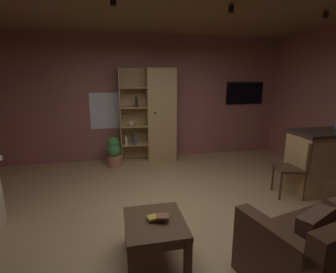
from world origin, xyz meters
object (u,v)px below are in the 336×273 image
at_px(kitchen_bar_counter, 331,161).
at_px(leather_couch, 328,248).
at_px(table_book_1, 153,218).
at_px(table_book_0, 159,216).
at_px(potted_floor_plant, 114,152).
at_px(wall_mounted_tv, 245,93).
at_px(dining_chair, 295,164).
at_px(coffee_table, 155,228).
at_px(bookshelf_cabinet, 157,116).
at_px(table_book_2, 162,216).

height_order(kitchen_bar_counter, leather_couch, kitchen_bar_counter).
bearing_deg(table_book_1, leather_couch, -20.63).
height_order(table_book_0, potted_floor_plant, potted_floor_plant).
relative_size(table_book_0, potted_floor_plant, 0.17).
xyz_separation_m(potted_floor_plant, wall_mounted_tv, (3.19, 0.44, 1.16)).
relative_size(kitchen_bar_counter, potted_floor_plant, 2.22).
bearing_deg(dining_chair, coffee_table, -157.96).
relative_size(bookshelf_cabinet, table_book_1, 20.05).
xyz_separation_m(bookshelf_cabinet, potted_floor_plant, (-0.99, -0.23, -0.70)).
bearing_deg(table_book_1, coffee_table, -23.08).
bearing_deg(wall_mounted_tv, potted_floor_plant, -172.16).
xyz_separation_m(bookshelf_cabinet, table_book_0, (-0.53, -3.14, -0.57)).
bearing_deg(leather_couch, dining_chair, 61.34).
height_order(potted_floor_plant, wall_mounted_tv, wall_mounted_tv).
bearing_deg(potted_floor_plant, table_book_1, -82.53).
bearing_deg(dining_chair, kitchen_bar_counter, 4.54).
bearing_deg(dining_chair, table_book_0, -158.81).
relative_size(coffee_table, dining_chair, 0.75).
bearing_deg(bookshelf_cabinet, dining_chair, -50.81).
distance_m(coffee_table, table_book_1, 0.12).
bearing_deg(table_book_0, dining_chair, 21.19).
height_order(table_book_0, table_book_2, table_book_2).
xyz_separation_m(table_book_1, table_book_2, (0.10, -0.03, 0.02)).
xyz_separation_m(dining_chair, potted_floor_plant, (-2.81, 2.00, -0.21)).
height_order(coffee_table, table_book_1, table_book_1).
bearing_deg(wall_mounted_tv, leather_couch, -107.15).
bearing_deg(leather_couch, table_book_2, 159.26).
height_order(coffee_table, potted_floor_plant, potted_floor_plant).
bearing_deg(coffee_table, dining_chair, 22.04).
xyz_separation_m(kitchen_bar_counter, table_book_0, (-3.07, -0.97, -0.07)).
xyz_separation_m(table_book_2, dining_chair, (2.32, 0.99, 0.03)).
height_order(coffee_table, table_book_0, table_book_0).
bearing_deg(table_book_0, coffee_table, -129.49).
bearing_deg(potted_floor_plant, bookshelf_cabinet, 13.10).
bearing_deg(potted_floor_plant, kitchen_bar_counter, -28.83).
bearing_deg(kitchen_bar_counter, table_book_1, -162.05).
relative_size(coffee_table, table_book_0, 6.27).
bearing_deg(bookshelf_cabinet, table_book_2, -98.81).
xyz_separation_m(leather_couch, potted_floor_plant, (-1.96, 3.56, 0.01)).
height_order(bookshelf_cabinet, dining_chair, bookshelf_cabinet).
relative_size(kitchen_bar_counter, table_book_1, 13.88).
bearing_deg(table_book_2, dining_chair, 23.19).
bearing_deg(table_book_2, leather_couch, -20.74).
xyz_separation_m(bookshelf_cabinet, table_book_2, (-0.50, -3.23, -0.52)).
height_order(leather_couch, dining_chair, dining_chair).
bearing_deg(table_book_2, table_book_1, 161.22).
bearing_deg(bookshelf_cabinet, table_book_1, -100.58).
height_order(table_book_1, dining_chair, dining_chair).
height_order(dining_chair, potted_floor_plant, dining_chair).
bearing_deg(table_book_1, bookshelf_cabinet, 79.42).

